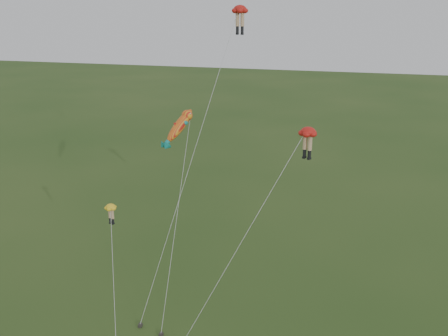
# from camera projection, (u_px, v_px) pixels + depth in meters

# --- Properties ---
(ground) EXTENTS (300.00, 300.00, 0.00)m
(ground) POSITION_uv_depth(u_px,v_px,m) (173.00, 335.00, 36.50)
(ground) COLOR #264318
(ground) RESTS_ON ground
(legs_kite_red_high) EXTENTS (6.03, 10.66, 22.97)m
(legs_kite_red_high) POSITION_uv_depth(u_px,v_px,m) (238.00, 19.00, 38.02)
(legs_kite_red_high) COLOR red
(legs_kite_red_high) RESTS_ON ground
(legs_kite_red_mid) EXTENTS (8.48, 8.35, 14.81)m
(legs_kite_red_mid) POSITION_uv_depth(u_px,v_px,m) (306.00, 138.00, 35.33)
(legs_kite_red_mid) COLOR red
(legs_kite_red_mid) RESTS_ON ground
(legs_kite_yellow) EXTENTS (3.01, 5.78, 9.29)m
(legs_kite_yellow) POSITION_uv_depth(u_px,v_px,m) (111.00, 216.00, 36.08)
(legs_kite_yellow) COLOR yellow
(legs_kite_yellow) RESTS_ON ground
(fish_kite) EXTENTS (2.40, 8.46, 15.56)m
(fish_kite) POSITION_uv_depth(u_px,v_px,m) (180.00, 127.00, 38.33)
(fish_kite) COLOR orange
(fish_kite) RESTS_ON ground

